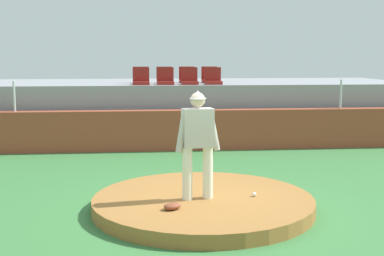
# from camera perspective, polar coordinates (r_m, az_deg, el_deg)

# --- Properties ---
(ground_plane) EXTENTS (60.00, 60.00, 0.00)m
(ground_plane) POSITION_cam_1_polar(r_m,az_deg,el_deg) (8.84, 1.22, -9.06)
(ground_plane) COLOR #3B773C
(pitchers_mound) EXTENTS (3.74, 3.74, 0.23)m
(pitchers_mound) POSITION_cam_1_polar(r_m,az_deg,el_deg) (8.81, 1.23, -8.35)
(pitchers_mound) COLOR #9C6833
(pitchers_mound) RESTS_ON ground_plane
(pitcher) EXTENTS (0.77, 0.35, 1.81)m
(pitcher) POSITION_cam_1_polar(r_m,az_deg,el_deg) (8.43, 0.63, -0.98)
(pitcher) COLOR white
(pitcher) RESTS_ON pitchers_mound
(baseball) EXTENTS (0.07, 0.07, 0.07)m
(baseball) POSITION_cam_1_polar(r_m,az_deg,el_deg) (8.84, 6.93, -7.32)
(baseball) COLOR white
(baseball) RESTS_ON pitchers_mound
(fielding_glove) EXTENTS (0.36, 0.33, 0.11)m
(fielding_glove) POSITION_cam_1_polar(r_m,az_deg,el_deg) (8.07, -2.20, -8.65)
(fielding_glove) COLOR brown
(fielding_glove) RESTS_ON pitchers_mound
(brick_barrier) EXTENTS (17.07, 0.40, 1.11)m
(brick_barrier) POSITION_cam_1_polar(r_m,az_deg,el_deg) (14.19, -1.40, -0.22)
(brick_barrier) COLOR #98442D
(brick_barrier) RESTS_ON ground_plane
(fence_post_left) EXTENTS (0.06, 0.06, 0.81)m
(fence_post_left) POSITION_cam_1_polar(r_m,az_deg,el_deg) (14.46, -19.13, 3.33)
(fence_post_left) COLOR silver
(fence_post_left) RESTS_ON brick_barrier
(fence_post_right) EXTENTS (0.06, 0.06, 0.81)m
(fence_post_right) POSITION_cam_1_polar(r_m,az_deg,el_deg) (15.11, 16.19, 3.64)
(fence_post_right) COLOR silver
(fence_post_right) RESTS_ON brick_barrier
(bleacher_platform) EXTENTS (14.65, 4.45, 1.76)m
(bleacher_platform) POSITION_cam_1_polar(r_m,az_deg,el_deg) (16.82, -2.05, 2.19)
(bleacher_platform) COLOR #909399
(bleacher_platform) RESTS_ON ground_plane
(stadium_chair_0) EXTENTS (0.48, 0.44, 0.50)m
(stadium_chair_0) POSITION_cam_1_polar(r_m,az_deg,el_deg) (14.99, -5.68, 5.39)
(stadium_chair_0) COLOR maroon
(stadium_chair_0) RESTS_ON bleacher_platform
(stadium_chair_1) EXTENTS (0.48, 0.44, 0.50)m
(stadium_chair_1) POSITION_cam_1_polar(r_m,az_deg,el_deg) (15.03, -2.95, 5.43)
(stadium_chair_1) COLOR maroon
(stadium_chair_1) RESTS_ON bleacher_platform
(stadium_chair_2) EXTENTS (0.48, 0.44, 0.50)m
(stadium_chair_2) POSITION_cam_1_polar(r_m,az_deg,el_deg) (15.06, -0.27, 5.44)
(stadium_chair_2) COLOR maroon
(stadium_chair_2) RESTS_ON bleacher_platform
(stadium_chair_3) EXTENTS (0.48, 0.44, 0.50)m
(stadium_chair_3) POSITION_cam_1_polar(r_m,az_deg,el_deg) (15.16, 2.36, 5.45)
(stadium_chair_3) COLOR maroon
(stadium_chair_3) RESTS_ON bleacher_platform
(stadium_chair_4) EXTENTS (0.48, 0.44, 0.50)m
(stadium_chair_4) POSITION_cam_1_polar(r_m,az_deg,el_deg) (15.90, -5.71, 5.55)
(stadium_chair_4) COLOR maroon
(stadium_chair_4) RESTS_ON bleacher_platform
(stadium_chair_5) EXTENTS (0.48, 0.44, 0.50)m
(stadium_chair_5) POSITION_cam_1_polar(r_m,az_deg,el_deg) (15.91, -3.08, 5.57)
(stadium_chair_5) COLOR maroon
(stadium_chair_5) RESTS_ON bleacher_platform
(stadium_chair_6) EXTENTS (0.48, 0.44, 0.50)m
(stadium_chair_6) POSITION_cam_1_polar(r_m,az_deg,el_deg) (15.99, -0.57, 5.60)
(stadium_chair_6) COLOR maroon
(stadium_chair_6) RESTS_ON bleacher_platform
(stadium_chair_7) EXTENTS (0.48, 0.44, 0.50)m
(stadium_chair_7) POSITION_cam_1_polar(r_m,az_deg,el_deg) (16.04, 1.95, 5.60)
(stadium_chair_7) COLOR maroon
(stadium_chair_7) RESTS_ON bleacher_platform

